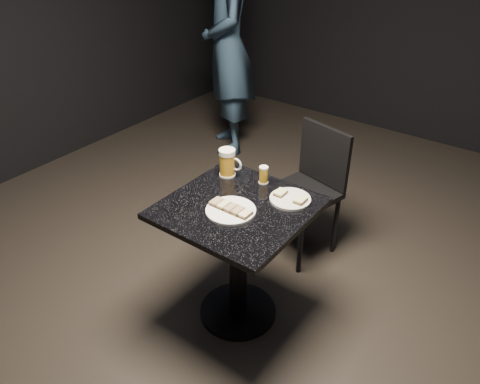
% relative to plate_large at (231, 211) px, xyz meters
% --- Properties ---
extents(floor, '(6.00, 6.00, 0.00)m').
position_rel_plate_large_xyz_m(floor, '(-0.01, 0.06, -0.76)').
color(floor, black).
rests_on(floor, ground).
extents(plate_large, '(0.25, 0.25, 0.01)m').
position_rel_plate_large_xyz_m(plate_large, '(0.00, 0.00, 0.00)').
color(plate_large, white).
rests_on(plate_large, table).
extents(plate_small, '(0.21, 0.21, 0.01)m').
position_rel_plate_large_xyz_m(plate_small, '(0.18, 0.26, 0.00)').
color(plate_small, silver).
rests_on(plate_small, table).
extents(patron, '(0.82, 0.82, 1.92)m').
position_rel_plate_large_xyz_m(patron, '(-1.37, 1.77, 0.20)').
color(patron, '#213650').
rests_on(patron, floor).
extents(table, '(0.70, 0.70, 0.75)m').
position_rel_plate_large_xyz_m(table, '(-0.01, 0.06, -0.25)').
color(table, black).
rests_on(table, floor).
extents(beer_mug, '(0.13, 0.09, 0.16)m').
position_rel_plate_large_xyz_m(beer_mug, '(-0.23, 0.28, 0.07)').
color(beer_mug, silver).
rests_on(beer_mug, table).
extents(beer_tumbler, '(0.05, 0.05, 0.10)m').
position_rel_plate_large_xyz_m(beer_tumbler, '(-0.03, 0.33, 0.04)').
color(beer_tumbler, silver).
rests_on(beer_tumbler, table).
extents(chair, '(0.47, 0.47, 0.86)m').
position_rel_plate_large_xyz_m(chair, '(-0.01, 0.85, -0.26)').
color(chair, black).
rests_on(chair, floor).
extents(canapes_on_plate_large, '(0.22, 0.07, 0.02)m').
position_rel_plate_large_xyz_m(canapes_on_plate_large, '(-0.00, 0.00, 0.02)').
color(canapes_on_plate_large, '#4C3521').
rests_on(canapes_on_plate_large, plate_large).
extents(canapes_on_plate_small, '(0.17, 0.07, 0.02)m').
position_rel_plate_large_xyz_m(canapes_on_plate_small, '(0.18, 0.26, 0.02)').
color(canapes_on_plate_small, '#4C3521').
rests_on(canapes_on_plate_small, plate_small).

